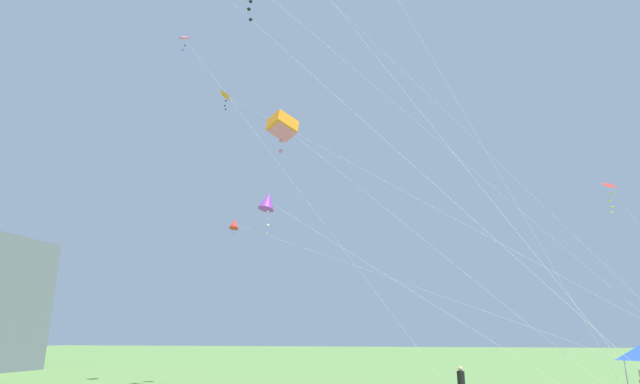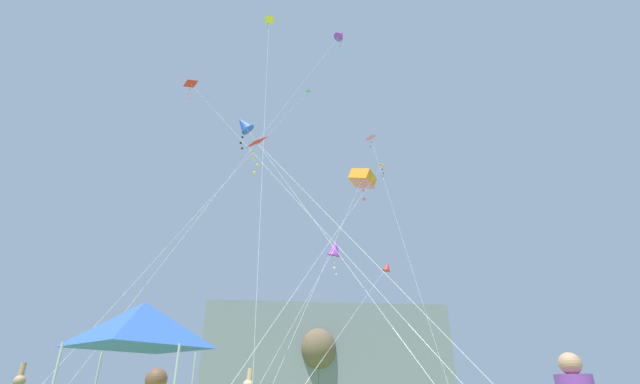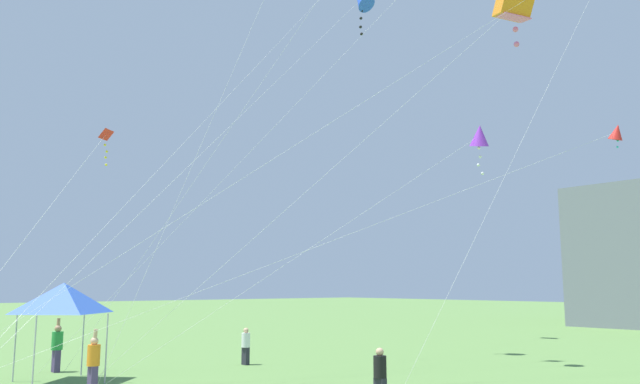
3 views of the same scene
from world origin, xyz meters
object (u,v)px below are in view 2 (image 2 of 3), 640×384
at_px(festival_tent, 141,325).
at_px(kite_blue_diamond_2, 244,125).
at_px(kite_red_delta_1, 258,146).
at_px(kite_yellow_delta_8, 269,23).
at_px(kite_red_delta_5, 191,85).
at_px(kite_red_diamond_9, 387,267).
at_px(kite_purple_diamond_3, 335,249).
at_px(kite_orange_delta_4, 382,166).
at_px(kite_green_delta_10, 303,97).
at_px(kite_purple_diamond_6, 340,35).
at_px(kite_pink_delta_0, 371,139).
at_px(kite_orange_box_7, 363,179).

bearing_deg(festival_tent, kite_blue_diamond_2, 87.35).
relative_size(kite_red_delta_1, kite_yellow_delta_8, 0.35).
xyz_separation_m(kite_red_delta_5, kite_yellow_delta_8, (6.77, -9.91, -2.37)).
bearing_deg(kite_red_diamond_9, kite_purple_diamond_3, -142.05).
bearing_deg(kite_orange_delta_4, kite_blue_diamond_2, -155.29).
xyz_separation_m(festival_tent, kite_green_delta_10, (5.20, 22.94, 24.61)).
height_order(kite_red_delta_5, kite_red_diamond_9, kite_red_delta_5).
relative_size(kite_red_delta_5, kite_red_diamond_9, 1.13).
height_order(kite_orange_delta_4, kite_purple_diamond_6, kite_purple_diamond_6).
relative_size(kite_purple_diamond_6, kite_red_diamond_9, 1.26).
distance_m(festival_tent, kite_blue_diamond_2, 19.94).
relative_size(festival_tent, kite_pink_delta_0, 0.14).
xyz_separation_m(festival_tent, kite_purple_diamond_6, (7.69, 15.66, 25.63)).
height_order(kite_red_delta_1, kite_blue_diamond_2, kite_blue_diamond_2).
bearing_deg(kite_red_diamond_9, kite_purple_diamond_6, -148.84).
xyz_separation_m(kite_blue_diamond_2, kite_purple_diamond_6, (7.07, 2.17, 10.97)).
height_order(kite_orange_delta_4, kite_green_delta_10, kite_green_delta_10).
bearing_deg(kite_red_delta_5, kite_purple_diamond_6, -19.25).
relative_size(festival_tent, kite_blue_diamond_2, 0.17).
height_order(kite_pink_delta_0, kite_yellow_delta_8, kite_yellow_delta_8).
distance_m(kite_red_delta_1, kite_purple_diamond_6, 26.26).
bearing_deg(kite_pink_delta_0, kite_purple_diamond_6, -120.10).
height_order(kite_purple_diamond_3, kite_red_delta_5, kite_red_delta_5).
relative_size(kite_orange_delta_4, kite_orange_box_7, 1.59).
xyz_separation_m(kite_red_diamond_9, kite_green_delta_10, (-5.69, 5.34, 18.16)).
bearing_deg(kite_purple_diamond_6, kite_red_diamond_9, 31.16).
distance_m(kite_orange_delta_4, kite_orange_box_7, 5.88).
bearing_deg(kite_orange_box_7, kite_green_delta_10, 111.87).
xyz_separation_m(kite_purple_diamond_3, kite_green_delta_10, (-1.55, 8.56, 18.01)).
xyz_separation_m(kite_pink_delta_0, kite_purple_diamond_3, (-4.67, -7.73, -13.15)).
distance_m(kite_red_delta_5, kite_red_diamond_9, 22.78).
bearing_deg(kite_purple_diamond_6, kite_blue_diamond_2, -162.92).
bearing_deg(kite_orange_delta_4, kite_red_delta_1, -116.00).
height_order(kite_purple_diamond_3, kite_orange_box_7, kite_orange_box_7).
bearing_deg(kite_purple_diamond_6, kite_purple_diamond_3, -126.05).
distance_m(kite_red_diamond_9, kite_green_delta_10, 19.76).
xyz_separation_m(kite_red_delta_1, kite_red_diamond_9, (8.51, 17.41, 1.36)).
distance_m(festival_tent, kite_red_delta_5, 30.72).
bearing_deg(kite_purple_diamond_6, kite_pink_delta_0, 59.90).
distance_m(kite_pink_delta_0, kite_purple_diamond_6, 9.48).
bearing_deg(kite_red_delta_1, kite_pink_delta_0, 67.56).
bearing_deg(kite_blue_diamond_2, kite_orange_delta_4, 24.71).
bearing_deg(festival_tent, kite_red_diamond_9, 58.26).
bearing_deg(kite_orange_box_7, kite_purple_diamond_3, 176.70).
distance_m(kite_orange_delta_4, kite_green_delta_10, 12.38).
height_order(kite_pink_delta_0, kite_blue_diamond_2, kite_pink_delta_0).
height_order(kite_orange_box_7, kite_red_diamond_9, kite_orange_box_7).
height_order(festival_tent, kite_orange_box_7, kite_orange_box_7).
bearing_deg(kite_yellow_delta_8, kite_pink_delta_0, 51.70).
xyz_separation_m(kite_red_delta_5, kite_green_delta_10, (10.00, 2.91, 1.83)).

